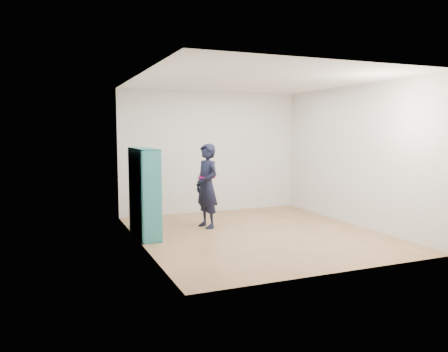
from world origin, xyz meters
name	(u,v)px	position (x,y,z in m)	size (l,w,h in m)	color
floor	(258,233)	(0.00, 0.00, 0.00)	(4.50, 4.50, 0.00)	olive
ceiling	(259,80)	(0.00, 0.00, 2.60)	(4.50, 4.50, 0.00)	white
wall_left	(140,161)	(-2.00, 0.00, 1.30)	(0.02, 4.50, 2.60)	silver
wall_right	(354,156)	(2.00, 0.00, 1.30)	(0.02, 4.50, 2.60)	silver
wall_back	(211,152)	(0.00, 2.25, 1.30)	(4.00, 0.02, 2.60)	silver
wall_front	(342,169)	(0.00, -2.25, 1.30)	(4.00, 0.02, 2.60)	silver
bookshelf	(143,194)	(-1.85, 0.57, 0.72)	(0.32, 1.11, 1.48)	#276E7B
person	(207,186)	(-0.64, 0.79, 0.77)	(0.49, 0.63, 1.53)	black
smartphone	(198,180)	(-0.79, 0.85, 0.87)	(0.04, 0.08, 0.12)	silver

